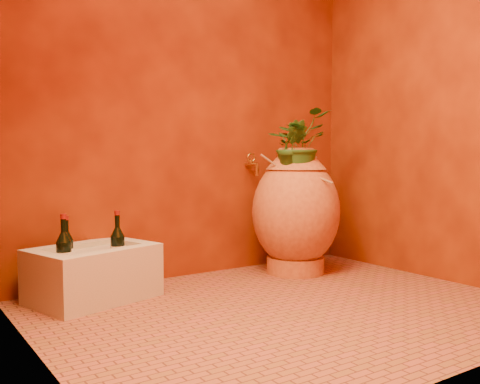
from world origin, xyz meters
TOP-DOWN VIEW (x-y plane):
  - floor at (0.00, 0.00)m, footprint 2.50×2.50m
  - wall_back at (0.00, 1.00)m, footprint 2.50×0.02m
  - wall_left at (-1.25, 0.00)m, footprint 0.02×2.00m
  - wall_right at (1.25, 0.00)m, footprint 0.02×2.00m
  - amphora at (0.59, 0.65)m, footprint 0.72×0.72m
  - stone_basin at (-0.79, 0.75)m, footprint 0.74×0.62m
  - wine_bottle_a at (-0.66, 0.70)m, footprint 0.08×0.08m
  - wine_bottle_b at (-0.90, 0.84)m, footprint 0.07×0.07m
  - wine_bottle_c at (-0.97, 0.67)m, footprint 0.08×0.08m
  - wall_tap at (0.42, 0.92)m, footprint 0.07×0.14m
  - plant_main at (0.58, 0.62)m, footprint 0.49×0.45m
  - plant_side at (0.50, 0.58)m, footprint 0.25×0.24m

SIDE VIEW (x-z plane):
  - floor at x=0.00m, z-range 0.00..0.00m
  - stone_basin at x=-0.79m, z-range -0.01..0.29m
  - wine_bottle_b at x=-0.90m, z-range 0.12..0.43m
  - wine_bottle_a at x=-0.66m, z-range 0.12..0.45m
  - wine_bottle_c at x=-0.97m, z-range 0.12..0.45m
  - amphora at x=0.59m, z-range 0.00..0.85m
  - wall_tap at x=0.42m, z-range 0.67..0.83m
  - plant_side at x=0.50m, z-range 0.68..1.04m
  - plant_main at x=0.58m, z-range 0.65..1.11m
  - wall_back at x=0.00m, z-range 0.00..2.50m
  - wall_left at x=-1.25m, z-range 0.00..2.50m
  - wall_right at x=1.25m, z-range 0.00..2.50m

